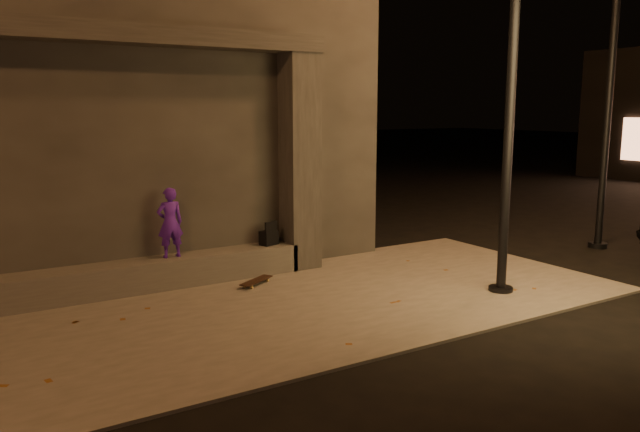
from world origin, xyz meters
TOP-DOWN VIEW (x-y plane):
  - ground at (0.00, 0.00)m, footprint 120.00×120.00m
  - sidewalk at (0.00, 2.00)m, footprint 11.00×4.40m
  - building at (-1.00, 6.49)m, footprint 9.00×5.10m
  - ledge at (-1.50, 3.75)m, footprint 6.00×0.55m
  - column at (1.70, 3.75)m, footprint 0.55×0.55m
  - canopy at (-0.50, 3.80)m, footprint 5.00×0.70m
  - skateboarder at (-0.58, 3.75)m, footprint 0.40×0.27m
  - backpack at (1.10, 3.75)m, footprint 0.33×0.27m
  - skateboard at (0.55, 3.10)m, footprint 0.67×0.50m
  - street_lamp_2 at (7.59, 2.06)m, footprint 0.36×0.36m

SIDE VIEW (x-z plane):
  - ground at x=0.00m, z-range 0.00..0.00m
  - sidewalk at x=0.00m, z-range 0.00..0.04m
  - skateboard at x=0.55m, z-range 0.06..0.14m
  - ledge at x=-1.50m, z-range 0.04..0.49m
  - backpack at x=1.10m, z-range 0.43..0.83m
  - skateboarder at x=-0.58m, z-range 0.49..1.57m
  - column at x=1.70m, z-range 0.04..3.64m
  - building at x=-1.00m, z-range -0.01..5.22m
  - canopy at x=-0.50m, z-range 3.64..3.92m
  - street_lamp_2 at x=7.59m, z-range 0.50..8.50m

